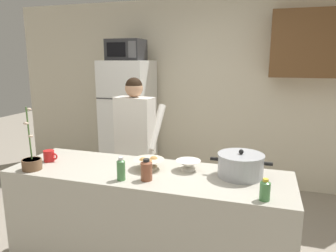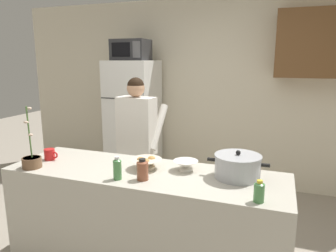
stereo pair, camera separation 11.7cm
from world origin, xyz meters
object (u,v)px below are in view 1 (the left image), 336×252
object	(u,v)px
potted_orchid	(32,162)
coffee_mug	(49,156)
person_near_pot	(135,134)
cooking_pot	(241,165)
refrigerator	(129,123)
microwave	(126,50)
empty_bowl	(188,165)
bottle_near_edge	(146,170)
bottle_far_corner	(265,190)
bread_bowl	(149,163)
bottle_mid_counter	(121,169)

from	to	relation	value
potted_orchid	coffee_mug	bearing A→B (deg)	91.24
person_near_pot	cooking_pot	bearing A→B (deg)	-32.61
refrigerator	microwave	size ratio (longest dim) A/B	3.67
refrigerator	empty_bowl	bearing A→B (deg)	-53.07
refrigerator	cooking_pot	xyz separation A→B (m)	(1.70, -1.74, 0.13)
empty_bowl	potted_orchid	bearing A→B (deg)	-163.24
bottle_near_edge	microwave	bearing A→B (deg)	117.95
cooking_pot	coffee_mug	world-z (taller)	cooking_pot
empty_bowl	potted_orchid	xyz separation A→B (m)	(-1.18, -0.36, 0.02)
refrigerator	person_near_pot	world-z (taller)	refrigerator
coffee_mug	bottle_near_edge	world-z (taller)	bottle_near_edge
bottle_near_edge	bottle_far_corner	distance (m)	0.82
bread_bowl	bottle_mid_counter	bearing A→B (deg)	-111.22
bread_bowl	person_near_pot	bearing A→B (deg)	119.80
person_near_pot	bottle_far_corner	bearing A→B (deg)	-39.60
cooking_pot	bottle_near_edge	world-z (taller)	cooking_pot
microwave	coffee_mug	xyz separation A→B (m)	(0.11, -1.84, -0.93)
microwave	bottle_far_corner	xyz separation A→B (m)	(1.88, -2.08, -0.91)
refrigerator	cooking_pot	distance (m)	2.43
bread_bowl	bottle_near_edge	world-z (taller)	bottle_near_edge
coffee_mug	bottle_far_corner	world-z (taller)	bottle_far_corner
person_near_pot	potted_orchid	world-z (taller)	person_near_pot
coffee_mug	bottle_mid_counter	size ratio (longest dim) A/B	0.76
person_near_pot	coffee_mug	bearing A→B (deg)	-115.86
person_near_pot	potted_orchid	distance (m)	1.17
microwave	bottle_far_corner	world-z (taller)	microwave
refrigerator	potted_orchid	xyz separation A→B (m)	(0.11, -2.08, 0.10)
coffee_mug	potted_orchid	size ratio (longest dim) A/B	0.26
bottle_near_edge	bottle_far_corner	bearing A→B (deg)	-6.17
person_near_pot	cooking_pot	xyz separation A→B (m)	(1.17, -0.75, 0.02)
bread_bowl	bottle_far_corner	distance (m)	0.94
bottle_mid_counter	microwave	bearing A→B (deg)	113.33
potted_orchid	bread_bowl	bearing A→B (deg)	18.20
cooking_pot	potted_orchid	xyz separation A→B (m)	(-1.58, -0.34, -0.02)
person_near_pot	bottle_mid_counter	bearing A→B (deg)	-71.94
bottle_far_corner	potted_orchid	xyz separation A→B (m)	(-1.76, 0.02, -0.01)
person_near_pot	cooking_pot	distance (m)	1.38
bottle_near_edge	bottle_mid_counter	distance (m)	0.18
cooking_pot	empty_bowl	distance (m)	0.40
empty_bowl	bottle_mid_counter	xyz separation A→B (m)	(-0.41, -0.34, 0.04)
person_near_pot	empty_bowl	distance (m)	1.06
coffee_mug	bottle_mid_counter	distance (m)	0.80
person_near_pot	bottle_near_edge	world-z (taller)	person_near_pot
bottle_far_corner	potted_orchid	distance (m)	1.76
cooking_pot	refrigerator	bearing A→B (deg)	134.32
refrigerator	bread_bowl	world-z (taller)	refrigerator
coffee_mug	person_near_pot	bearing A→B (deg)	64.14
refrigerator	bottle_far_corner	xyz separation A→B (m)	(1.88, -2.10, 0.11)
bottle_far_corner	empty_bowl	bearing A→B (deg)	146.76
refrigerator	bread_bowl	xyz separation A→B (m)	(0.99, -1.79, 0.09)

